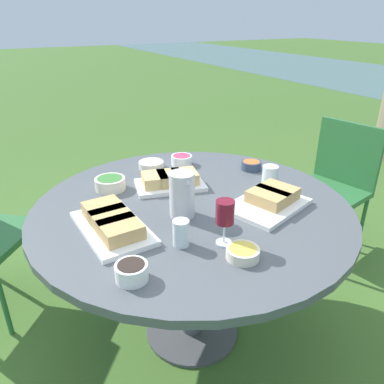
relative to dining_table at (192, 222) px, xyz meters
The scene contains 16 objects.
ground_plane 0.66m from the dining_table, ahead, with size 40.00×40.00×0.00m, color #446B2B.
dining_table is the anchor object (origin of this frame).
chair_near_right 1.26m from the dining_table, 101.79° to the left, with size 0.52×0.50×0.89m.
water_pitcher 0.22m from the dining_table, 50.52° to the right, with size 0.11×0.11×0.19m.
wine_glass 0.40m from the dining_table, ahead, with size 0.07×0.07×0.17m.
platter_bread_main 0.40m from the dining_table, 82.90° to the right, with size 0.41×0.25×0.07m.
platter_charcuterie 0.36m from the dining_table, 59.20° to the left, with size 0.35×0.41×0.07m.
platter_sandwich_side 0.25m from the dining_table, behind, with size 0.27×0.37×0.07m.
bowl_fries 0.46m from the dining_table, ahead, with size 0.12×0.12×0.04m.
bowl_salad 0.44m from the dining_table, 140.51° to the right, with size 0.14×0.14×0.06m.
bowl_olives 0.57m from the dining_table, 48.63° to the right, with size 0.11×0.11×0.06m.
bowl_dip_red 0.50m from the dining_table, 158.27° to the left, with size 0.12×0.12×0.05m.
bowl_dip_cream 0.50m from the dining_table, behind, with size 0.14×0.14×0.04m.
bowl_roasted_veg 0.54m from the dining_table, 113.69° to the left, with size 0.11×0.11×0.05m.
cup_water_near 0.47m from the dining_table, 92.44° to the left, with size 0.08×0.08×0.09m.
cup_water_far 0.36m from the dining_table, 35.54° to the right, with size 0.06×0.06×0.10m.
Camera 1 is at (1.30, -0.71, 1.52)m, focal length 35.00 mm.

